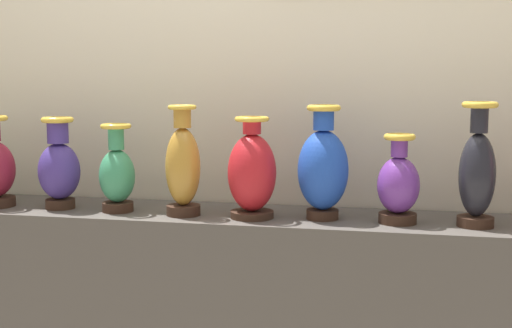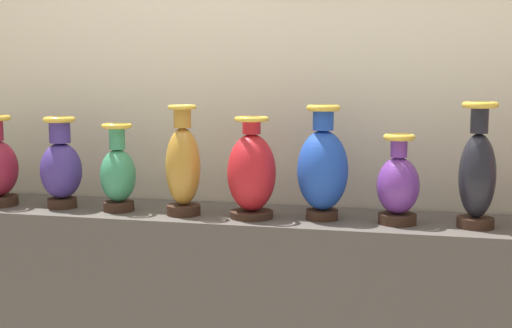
# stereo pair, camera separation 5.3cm
# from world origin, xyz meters

# --- Properties ---
(display_shelf) EXTENTS (2.92, 0.41, 0.89)m
(display_shelf) POSITION_xyz_m (0.00, 0.00, 0.44)
(display_shelf) COLOR #4C4742
(display_shelf) RESTS_ON ground_plane
(back_wall) EXTENTS (4.54, 0.14, 2.65)m
(back_wall) POSITION_xyz_m (0.01, 0.27, 1.34)
(back_wall) COLOR beige
(back_wall) RESTS_ON ground_plane
(vase_indigo) EXTENTS (0.16, 0.16, 0.36)m
(vase_indigo) POSITION_xyz_m (-0.77, -0.05, 1.05)
(vase_indigo) COLOR #382319
(vase_indigo) RESTS_ON display_shelf
(vase_jade) EXTENTS (0.14, 0.14, 0.34)m
(vase_jade) POSITION_xyz_m (-0.53, -0.06, 1.03)
(vase_jade) COLOR #382319
(vase_jade) RESTS_ON display_shelf
(vase_ochre) EXTENTS (0.13, 0.13, 0.41)m
(vase_ochre) POSITION_xyz_m (-0.26, -0.07, 1.07)
(vase_ochre) COLOR #382319
(vase_ochre) RESTS_ON display_shelf
(vase_crimson) EXTENTS (0.18, 0.18, 0.37)m
(vase_crimson) POSITION_xyz_m (0.00, -0.07, 1.05)
(vase_crimson) COLOR #382319
(vase_crimson) RESTS_ON display_shelf
(vase_sapphire) EXTENTS (0.18, 0.18, 0.41)m
(vase_sapphire) POSITION_xyz_m (0.25, -0.03, 1.07)
(vase_sapphire) COLOR #382319
(vase_sapphire) RESTS_ON display_shelf
(vase_violet) EXTENTS (0.15, 0.15, 0.31)m
(vase_violet) POSITION_xyz_m (0.52, -0.05, 1.02)
(vase_violet) COLOR #382319
(vase_violet) RESTS_ON display_shelf
(vase_onyx) EXTENTS (0.12, 0.12, 0.43)m
(vase_onyx) POSITION_xyz_m (0.78, -0.05, 1.07)
(vase_onyx) COLOR #382319
(vase_onyx) RESTS_ON display_shelf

